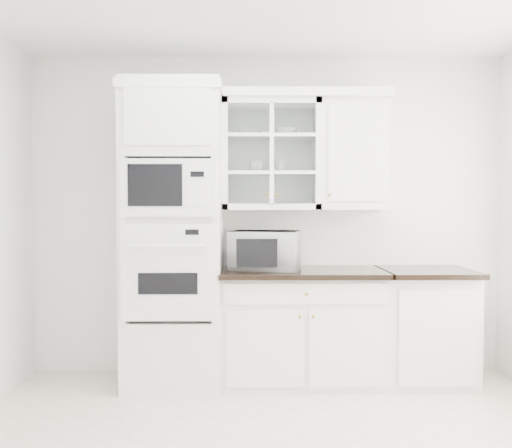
{
  "coord_description": "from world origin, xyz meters",
  "views": [
    {
      "loc": [
        -0.14,
        -2.9,
        1.44
      ],
      "look_at": [
        -0.1,
        1.05,
        1.3
      ],
      "focal_mm": 38.0,
      "sensor_mm": 36.0,
      "label": 1
    }
  ],
  "objects": [
    {
      "name": "room_shell",
      "position": [
        0.0,
        0.43,
        1.78
      ],
      "size": [
        4.0,
        3.5,
        2.7
      ],
      "color": "white",
      "rests_on": "ground"
    },
    {
      "name": "oven_column",
      "position": [
        -0.75,
        1.42,
        1.2
      ],
      "size": [
        0.76,
        0.68,
        2.4
      ],
      "color": "white",
      "rests_on": "ground"
    },
    {
      "name": "base_cabinet_run",
      "position": [
        0.28,
        1.45,
        0.46
      ],
      "size": [
        1.32,
        0.67,
        0.92
      ],
      "color": "white",
      "rests_on": "ground"
    },
    {
      "name": "extra_base_cabinet",
      "position": [
        1.28,
        1.45,
        0.46
      ],
      "size": [
        0.72,
        0.67,
        0.92
      ],
      "color": "white",
      "rests_on": "ground"
    },
    {
      "name": "upper_cabinet_glass",
      "position": [
        0.03,
        1.58,
        1.85
      ],
      "size": [
        0.8,
        0.33,
        0.9
      ],
      "color": "white",
      "rests_on": "room_shell"
    },
    {
      "name": "upper_cabinet_solid",
      "position": [
        0.71,
        1.58,
        1.85
      ],
      "size": [
        0.55,
        0.33,
        0.9
      ],
      "primitive_type": "cube",
      "color": "white",
      "rests_on": "room_shell"
    },
    {
      "name": "crown_molding",
      "position": [
        -0.07,
        1.56,
        2.33
      ],
      "size": [
        2.14,
        0.38,
        0.07
      ],
      "primitive_type": "cube",
      "color": "white",
      "rests_on": "room_shell"
    },
    {
      "name": "countertop_microwave",
      "position": [
        -0.02,
        1.45,
        1.08
      ],
      "size": [
        0.62,
        0.55,
        0.31
      ],
      "primitive_type": "imported",
      "rotation": [
        0.0,
        0.0,
        2.93
      ],
      "color": "white",
      "rests_on": "base_cabinet_run"
    },
    {
      "name": "bowl_a",
      "position": [
        -0.15,
        1.58,
        2.03
      ],
      "size": [
        0.21,
        0.21,
        0.05
      ],
      "primitive_type": "imported",
      "rotation": [
        0.0,
        0.0,
        -0.1
      ],
      "color": "white",
      "rests_on": "upper_cabinet_glass"
    },
    {
      "name": "bowl_b",
      "position": [
        0.15,
        1.58,
        2.04
      ],
      "size": [
        0.19,
        0.19,
        0.06
      ],
      "primitive_type": "imported",
      "rotation": [
        0.0,
        0.0,
        -0.0
      ],
      "color": "white",
      "rests_on": "upper_cabinet_glass"
    },
    {
      "name": "cup_a",
      "position": [
        -0.09,
        1.58,
        1.76
      ],
      "size": [
        0.15,
        0.15,
        0.09
      ],
      "primitive_type": "imported",
      "rotation": [
        0.0,
        0.0,
        -0.31
      ],
      "color": "white",
      "rests_on": "upper_cabinet_glass"
    },
    {
      "name": "cup_b",
      "position": [
        0.1,
        1.57,
        1.76
      ],
      "size": [
        0.12,
        0.12,
        0.1
      ],
      "primitive_type": "imported",
      "rotation": [
        0.0,
        0.0,
        -0.16
      ],
      "color": "white",
      "rests_on": "upper_cabinet_glass"
    }
  ]
}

